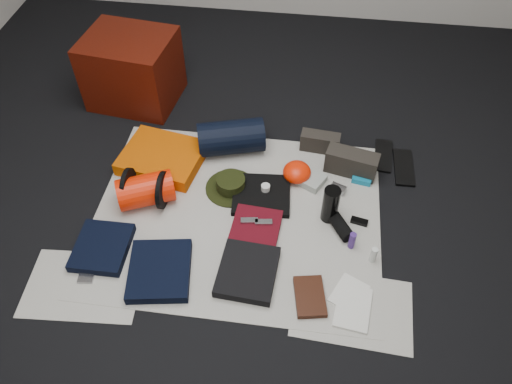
# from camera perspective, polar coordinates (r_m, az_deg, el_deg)

# --- Properties ---
(floor) EXTENTS (4.50, 4.50, 0.02)m
(floor) POSITION_cam_1_polar(r_m,az_deg,el_deg) (2.84, -2.15, -2.83)
(floor) COLOR black
(floor) RESTS_ON ground
(newspaper_mat) EXTENTS (1.60, 1.30, 0.01)m
(newspaper_mat) POSITION_cam_1_polar(r_m,az_deg,el_deg) (2.83, -2.15, -2.67)
(newspaper_mat) COLOR beige
(newspaper_mat) RESTS_ON floor
(newspaper_sheet_front_left) EXTENTS (0.61, 0.44, 0.00)m
(newspaper_sheet_front_left) POSITION_cam_1_polar(r_m,az_deg,el_deg) (2.72, -19.06, -10.04)
(newspaper_sheet_front_left) COLOR beige
(newspaper_sheet_front_left) RESTS_ON floor
(newspaper_sheet_front_right) EXTENTS (0.60, 0.43, 0.00)m
(newspaper_sheet_front_right) POSITION_cam_1_polar(r_m,az_deg,el_deg) (2.55, 10.93, -12.93)
(newspaper_sheet_front_right) COLOR beige
(newspaper_sheet_front_right) RESTS_ON floor
(red_cabinet) EXTENTS (0.62, 0.54, 0.47)m
(red_cabinet) POSITION_cam_1_polar(r_m,az_deg,el_deg) (3.55, -13.95, 13.43)
(red_cabinet) COLOR #460E05
(red_cabinet) RESTS_ON floor
(sleeping_pad) EXTENTS (0.53, 0.46, 0.09)m
(sleeping_pad) POSITION_cam_1_polar(r_m,az_deg,el_deg) (3.12, -10.64, 3.90)
(sleeping_pad) COLOR #CA5002
(sleeping_pad) RESTS_ON newspaper_mat
(stuff_sack) EXTENTS (0.36, 0.30, 0.18)m
(stuff_sack) POSITION_cam_1_polar(r_m,az_deg,el_deg) (2.89, -12.48, 0.20)
(stuff_sack) COLOR red
(stuff_sack) RESTS_ON newspaper_mat
(sack_strap_left) EXTENTS (0.02, 0.22, 0.22)m
(sack_strap_left) POSITION_cam_1_polar(r_m,az_deg,el_deg) (2.91, -14.40, 0.61)
(sack_strap_left) COLOR black
(sack_strap_left) RESTS_ON newspaper_mat
(sack_strap_right) EXTENTS (0.03, 0.22, 0.22)m
(sack_strap_right) POSITION_cam_1_polar(r_m,az_deg,el_deg) (2.85, -10.62, 0.22)
(sack_strap_right) COLOR black
(sack_strap_right) RESTS_ON newspaper_mat
(navy_duffel) EXTENTS (0.45, 0.32, 0.21)m
(navy_duffel) POSITION_cam_1_polar(r_m,az_deg,el_deg) (3.11, -2.88, 6.26)
(navy_duffel) COLOR black
(navy_duffel) RESTS_ON newspaper_mat
(boonie_brim) EXTENTS (0.39, 0.39, 0.01)m
(boonie_brim) POSITION_cam_1_polar(r_m,az_deg,el_deg) (2.95, -2.87, 0.48)
(boonie_brim) COLOR black
(boonie_brim) RESTS_ON newspaper_mat
(boonie_crown) EXTENTS (0.17, 0.17, 0.08)m
(boonie_crown) POSITION_cam_1_polar(r_m,az_deg,el_deg) (2.92, -2.90, 1.02)
(boonie_crown) COLOR black
(boonie_crown) RESTS_ON boonie_brim
(hiking_boot_left) EXTENTS (0.25, 0.11, 0.12)m
(hiking_boot_left) POSITION_cam_1_polar(r_m,az_deg,el_deg) (3.17, 7.33, 5.70)
(hiking_boot_left) COLOR #2A2721
(hiking_boot_left) RESTS_ON newspaper_mat
(hiking_boot_right) EXTENTS (0.33, 0.18, 0.15)m
(hiking_boot_right) POSITION_cam_1_polar(r_m,az_deg,el_deg) (3.05, 10.86, 3.30)
(hiking_boot_right) COLOR #2A2721
(hiking_boot_right) RESTS_ON newspaper_mat
(flip_flop_left) EXTENTS (0.13, 0.29, 0.02)m
(flip_flop_left) POSITION_cam_1_polar(r_m,az_deg,el_deg) (3.24, 14.33, 4.06)
(flip_flop_left) COLOR black
(flip_flop_left) RESTS_ON floor
(flip_flop_right) EXTENTS (0.12, 0.31, 0.02)m
(flip_flop_right) POSITION_cam_1_polar(r_m,az_deg,el_deg) (3.20, 16.52, 2.72)
(flip_flop_right) COLOR black
(flip_flop_right) RESTS_ON floor
(trousers_navy_a) EXTENTS (0.28, 0.32, 0.05)m
(trousers_navy_a) POSITION_cam_1_polar(r_m,az_deg,el_deg) (2.78, -17.18, -6.06)
(trousers_navy_a) COLOR black
(trousers_navy_a) RESTS_ON newspaper_mat
(trousers_navy_b) EXTENTS (0.36, 0.40, 0.06)m
(trousers_navy_b) POSITION_cam_1_polar(r_m,az_deg,el_deg) (2.63, -10.94, -8.81)
(trousers_navy_b) COLOR black
(trousers_navy_b) RESTS_ON newspaper_mat
(trousers_charcoal) EXTENTS (0.31, 0.35, 0.05)m
(trousers_charcoal) POSITION_cam_1_polar(r_m,az_deg,el_deg) (2.58, -0.97, -9.08)
(trousers_charcoal) COLOR black
(trousers_charcoal) RESTS_ON newspaper_mat
(black_tshirt) EXTENTS (0.35, 0.33, 0.03)m
(black_tshirt) POSITION_cam_1_polar(r_m,az_deg,el_deg) (2.90, 0.63, -0.34)
(black_tshirt) COLOR black
(black_tshirt) RESTS_ON newspaper_mat
(red_shirt) EXTENTS (0.28, 0.28, 0.03)m
(red_shirt) POSITION_cam_1_polar(r_m,az_deg,el_deg) (2.75, -0.00, -4.01)
(red_shirt) COLOR #4E0811
(red_shirt) RESTS_ON newspaper_mat
(orange_stuff_sack) EXTENTS (0.20, 0.20, 0.11)m
(orange_stuff_sack) POSITION_cam_1_polar(r_m,az_deg,el_deg) (2.98, 4.70, 2.28)
(orange_stuff_sack) COLOR red
(orange_stuff_sack) RESTS_ON newspaper_mat
(first_aid_pouch) EXTENTS (0.23, 0.21, 0.05)m
(first_aid_pouch) POSITION_cam_1_polar(r_m,az_deg,el_deg) (2.99, 5.99, 1.60)
(first_aid_pouch) COLOR gray
(first_aid_pouch) RESTS_ON newspaper_mat
(water_bottle) EXTENTS (0.12, 0.12, 0.23)m
(water_bottle) POSITION_cam_1_polar(r_m,az_deg,el_deg) (2.75, 8.51, -1.42)
(water_bottle) COLOR black
(water_bottle) RESTS_ON newspaper_mat
(speaker) EXTENTS (0.16, 0.20, 0.07)m
(speaker) POSITION_cam_1_polar(r_m,az_deg,el_deg) (2.77, 9.56, -3.75)
(speaker) COLOR black
(speaker) RESTS_ON newspaper_mat
(compact_camera) EXTENTS (0.10, 0.08, 0.04)m
(compact_camera) POSITION_cam_1_polar(r_m,az_deg,el_deg) (2.97, 9.35, 0.36)
(compact_camera) COLOR #9E9EA2
(compact_camera) RESTS_ON newspaper_mat
(cyan_case) EXTENTS (0.12, 0.09, 0.04)m
(cyan_case) POSITION_cam_1_polar(r_m,az_deg,el_deg) (3.05, 12.00, 1.48)
(cyan_case) COLOR #0F7196
(cyan_case) RESTS_ON newspaper_mat
(toiletry_purple) EXTENTS (0.04, 0.04, 0.11)m
(toiletry_purple) POSITION_cam_1_polar(r_m,az_deg,el_deg) (2.70, 10.93, -5.46)
(toiletry_purple) COLOR #3F2370
(toiletry_purple) RESTS_ON newspaper_mat
(toiletry_clear) EXTENTS (0.04, 0.04, 0.10)m
(toiletry_clear) POSITION_cam_1_polar(r_m,az_deg,el_deg) (2.67, 13.28, -7.01)
(toiletry_clear) COLOR silver
(toiletry_clear) RESTS_ON newspaper_mat
(paperback_book) EXTENTS (0.18, 0.25, 0.03)m
(paperback_book) POSITION_cam_1_polar(r_m,az_deg,el_deg) (2.53, 6.17, -11.80)
(paperback_book) COLOR black
(paperback_book) RESTS_ON newspaper_mat
(map_booklet) EXTENTS (0.20, 0.26, 0.01)m
(map_booklet) POSITION_cam_1_polar(r_m,az_deg,el_deg) (2.54, 11.02, -12.82)
(map_booklet) COLOR silver
(map_booklet) RESTS_ON newspaper_mat
(map_printout) EXTENTS (0.22, 0.23, 0.01)m
(map_printout) POSITION_cam_1_polar(r_m,az_deg,el_deg) (2.58, 10.60, -11.31)
(map_printout) COLOR silver
(map_printout) RESTS_ON newspaper_mat
(sunglasses) EXTENTS (0.10, 0.06, 0.02)m
(sunglasses) POSITION_cam_1_polar(r_m,az_deg,el_deg) (2.84, 11.72, -3.30)
(sunglasses) COLOR black
(sunglasses) RESTS_ON newspaper_mat
(key_cluster) EXTENTS (0.09, 0.09, 0.01)m
(key_cluster) POSITION_cam_1_polar(r_m,az_deg,el_deg) (2.73, -18.82, -9.13)
(key_cluster) COLOR #9E9EA2
(key_cluster) RESTS_ON newspaper_mat
(tape_roll) EXTENTS (0.05, 0.05, 0.04)m
(tape_roll) POSITION_cam_1_polar(r_m,az_deg,el_deg) (2.89, 1.10, 0.50)
(tape_roll) COLOR silver
(tape_roll) RESTS_ON black_tshirt
(energy_bar_a) EXTENTS (0.10, 0.05, 0.01)m
(energy_bar_a) POSITION_cam_1_polar(r_m,az_deg,el_deg) (2.75, -0.77, -3.28)
(energy_bar_a) COLOR #9E9EA2
(energy_bar_a) RESTS_ON red_shirt
(energy_bar_b) EXTENTS (0.10, 0.05, 0.01)m
(energy_bar_b) POSITION_cam_1_polar(r_m,az_deg,el_deg) (2.74, 0.88, -3.46)
(energy_bar_b) COLOR #9E9EA2
(energy_bar_b) RESTS_ON red_shirt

